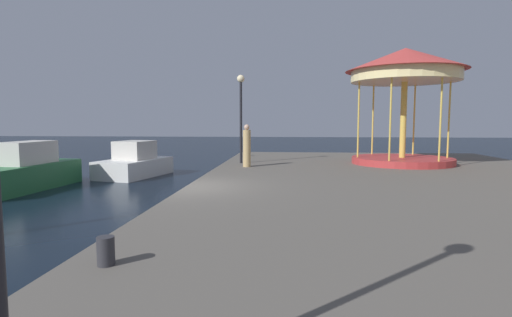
% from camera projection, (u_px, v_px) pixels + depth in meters
% --- Properties ---
extents(ground_plane, '(120.00, 120.00, 0.00)m').
position_uv_depth(ground_plane, '(186.00, 212.00, 12.16)').
color(ground_plane, black).
extents(quay_dock, '(14.57, 27.63, 0.80)m').
position_uv_depth(quay_dock, '(431.00, 203.00, 11.51)').
color(quay_dock, '#5B564F').
rests_on(quay_dock, ground).
extents(motorboat_green, '(2.03, 5.28, 1.97)m').
position_uv_depth(motorboat_green, '(26.00, 172.00, 15.99)').
color(motorboat_green, '#236638').
rests_on(motorboat_green, ground).
extents(motorboat_white, '(2.99, 4.39, 1.80)m').
position_uv_depth(motorboat_white, '(135.00, 163.00, 20.01)').
color(motorboat_white, white).
rests_on(motorboat_white, ground).
extents(carousel, '(5.40, 5.40, 5.34)m').
position_uv_depth(carousel, '(405.00, 77.00, 18.15)').
color(carousel, '#B23333').
rests_on(carousel, quay_dock).
extents(lamp_post_mid_promenade, '(0.36, 0.36, 4.16)m').
position_uv_depth(lamp_post_mid_promenade, '(241.00, 103.00, 18.60)').
color(lamp_post_mid_promenade, black).
rests_on(lamp_post_mid_promenade, quay_dock).
extents(bollard_center, '(0.24, 0.24, 0.40)m').
position_uv_depth(bollard_center, '(106.00, 251.00, 5.42)').
color(bollard_center, '#2D2D33').
rests_on(bollard_center, quay_dock).
extents(bollard_south, '(0.24, 0.24, 0.40)m').
position_uv_depth(bollard_south, '(245.00, 153.00, 22.60)').
color(bollard_south, '#2D2D33').
rests_on(bollard_south, quay_dock).
extents(person_mid_promenade, '(0.34, 0.34, 1.85)m').
position_uv_depth(person_mid_promenade, '(247.00, 147.00, 17.23)').
color(person_mid_promenade, tan).
rests_on(person_mid_promenade, quay_dock).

